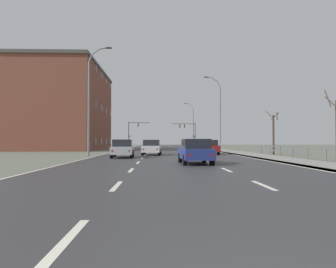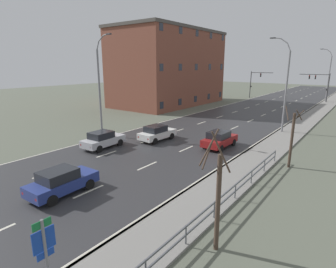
{
  "view_description": "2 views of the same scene",
  "coord_description": "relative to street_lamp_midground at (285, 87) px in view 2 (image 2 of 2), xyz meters",
  "views": [
    {
      "loc": [
        -1.04,
        -2.59,
        1.43
      ],
      "look_at": [
        0.91,
        57.56,
        2.8
      ],
      "focal_mm": 33.75,
      "sensor_mm": 36.0,
      "label": 1
    },
    {
      "loc": [
        15.24,
        9.07,
        7.48
      ],
      "look_at": [
        0.0,
        29.31,
        1.0
      ],
      "focal_mm": 28.92,
      "sensor_mm": 36.0,
      "label": 2
    }
  ],
  "objects": [
    {
      "name": "car_far_right",
      "position": [
        -2.96,
        -9.52,
        -4.32
      ],
      "size": [
        1.92,
        4.14,
        1.57
      ],
      "rotation": [
        0.0,
        0.0,
        -0.03
      ],
      "color": "maroon",
      "rests_on": "ground"
    },
    {
      "name": "car_distant",
      "position": [
        -11.52,
        -16.1,
        -4.32
      ],
      "size": [
        1.95,
        4.16,
        1.57
      ],
      "rotation": [
        0.0,
        0.0,
        0.03
      ],
      "color": "#B7B7BC",
      "rests_on": "ground"
    },
    {
      "name": "ground_plane",
      "position": [
        -7.46,
        7.2,
        -5.18
      ],
      "size": [
        160.0,
        160.0,
        0.12
      ],
      "color": "#5B6051"
    },
    {
      "name": "bare_tree_mid",
      "position": [
        3.54,
        -10.96,
        -2.86
      ],
      "size": [
        1.37,
        1.49,
        4.6
      ],
      "color": "#423328",
      "rests_on": "ground"
    },
    {
      "name": "sidewalk_right",
      "position": [
        0.97,
        19.2,
        -5.06
      ],
      "size": [
        3.0,
        120.0,
        0.12
      ],
      "color": "gray",
      "rests_on": "ground"
    },
    {
      "name": "bare_tree_near",
      "position": [
        3.45,
        -22.71,
        -2.77
      ],
      "size": [
        1.22,
        1.36,
        5.17
      ],
      "color": "#423328",
      "rests_on": "ground"
    },
    {
      "name": "car_near_right",
      "position": [
        -6.15,
        -23.7,
        -4.32
      ],
      "size": [
        1.96,
        4.16,
        1.57
      ],
      "rotation": [
        0.0,
        0.0,
        0.04
      ],
      "color": "navy",
      "rests_on": "ground"
    },
    {
      "name": "road_asphalt_strip",
      "position": [
        -7.46,
        19.2,
        -5.11
      ],
      "size": [
        14.0,
        120.0,
        0.03
      ],
      "color": "#303033",
      "rests_on": "ground"
    },
    {
      "name": "brick_building",
      "position": [
        -24.23,
        11.23,
        1.87
      ],
      "size": [
        12.25,
        23.02,
        13.96
      ],
      "color": "brown",
      "rests_on": "ground"
    },
    {
      "name": "traffic_signal_left",
      "position": [
        -14.46,
        31.13,
        -1.14
      ],
      "size": [
        5.04,
        0.36,
        6.05
      ],
      "color": "#38383A",
      "rests_on": "ground"
    },
    {
      "name": "car_near_left",
      "position": [
        -9.11,
        -11.16,
        -4.32
      ],
      "size": [
        2.02,
        4.19,
        1.57
      ],
      "rotation": [
        0.0,
        0.0,
        -0.06
      ],
      "color": "silver",
      "rests_on": "ground"
    },
    {
      "name": "street_lamp_left_bank",
      "position": [
        -14.93,
        -13.29,
        0.01
      ],
      "size": [
        2.25,
        0.24,
        10.45
      ],
      "color": "slate",
      "rests_on": "ground"
    },
    {
      "name": "street_lamp_distant",
      "position": [
        0.01,
        33.23,
        0.15
      ],
      "size": [
        2.29,
        0.24,
        10.73
      ],
      "color": "slate",
      "rests_on": "ground"
    },
    {
      "name": "highway_sign",
      "position": [
        0.93,
        -28.5,
        -3.01
      ],
      "size": [
        0.09,
        0.68,
        3.3
      ],
      "color": "slate",
      "rests_on": "ground"
    },
    {
      "name": "guardrail",
      "position": [
        2.39,
        -23.32,
        -4.42
      ],
      "size": [
        0.07,
        25.5,
        1.0
      ],
      "color": "#515459",
      "rests_on": "ground"
    },
    {
      "name": "street_lamp_midground",
      "position": [
        0.0,
        0.0,
        0.0
      ],
      "size": [
        2.32,
        0.24,
        10.43
      ],
      "color": "slate",
      "rests_on": "ground"
    },
    {
      "name": "traffic_signal_right",
      "position": [
        -1.02,
        31.9,
        -1.06
      ],
      "size": [
        5.72,
        0.36,
        5.84
      ],
      "color": "#38383A",
      "rests_on": "ground"
    }
  ]
}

